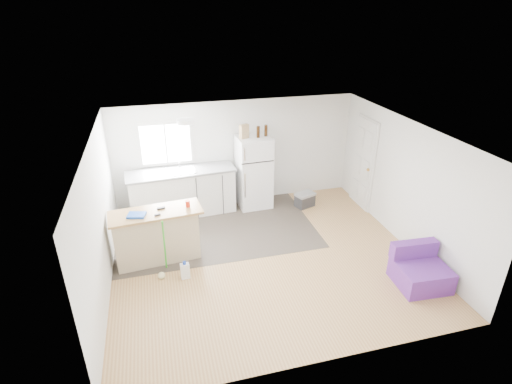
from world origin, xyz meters
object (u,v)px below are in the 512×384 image
Objects in this scene: red_cup at (188,204)px; blue_tray at (137,215)px; peninsula at (157,235)px; mop at (162,266)px; bottle_right at (266,131)px; cleaner_jug at (185,271)px; cooler at (305,200)px; purple_seat at (420,271)px; cardboard_box at (244,131)px; bottle_left at (258,132)px; kitchen_cabinets at (182,192)px; refrigerator at (254,172)px.

red_cup is 0.40× the size of blue_tray.
mop is (0.05, -0.58, -0.27)m from peninsula.
bottle_right is (2.53, 1.68, 1.28)m from peninsula.
blue_tray reaches higher than cleaner_jug.
cooler is 4.25× the size of red_cup.
mop is 9.51× the size of red_cup.
purple_seat is at bearing -20.79° from mop.
bottle_right reaches higher than cleaner_jug.
cooler is 2.15m from cardboard_box.
peninsula is 13.83× the size of red_cup.
cleaner_jug is at bearing -124.41° from cardboard_box.
blue_tray is at bearing -143.07° from cardboard_box.
bottle_left is (-1.89, 3.46, 1.54)m from purple_seat.
peninsula is 0.59m from blue_tray.
mop is (-3.32, -1.87, 0.06)m from cooler.
kitchen_cabinets is 1.66m from refrigerator.
bottle_left is 1.00× the size of bottle_right.
red_cup is (0.55, 0.61, 0.82)m from mop.
bottle_right reaches higher than peninsula.
cleaner_jug is 1.34× the size of bottle_left.
blue_tray is at bearing -172.25° from red_cup.
cooler is 1.94m from bottle_left.
blue_tray is (-0.89, -0.12, -0.04)m from red_cup.
kitchen_cabinets is at bearing 62.79° from blue_tray.
peninsula is 1.45× the size of mop.
peninsula is 4.95× the size of cleaner_jug.
bottle_left reaches higher than purple_seat.
cleaner_jug is 1.18m from red_cup.
red_cup reaches higher than cooler.
kitchen_cabinets is at bearing 89.49° from red_cup.
purple_seat is at bearing -28.96° from peninsula.
purple_seat reaches higher than cooler.
peninsula reaches higher than cooler.
cooler is 0.45× the size of mop.
cleaner_jug is at bearing -99.16° from kitchen_cabinets.
refrigerator is 0.96m from bottle_left.
peninsula is 3.12m from bottle_left.
bottle_right reaches higher than red_cup.
cardboard_box reaches higher than cooler.
bottle_left reaches higher than mop.
blue_tray is 3.41m from bottle_right.
mop is (-0.57, -2.25, -0.30)m from kitchen_cabinets.
cooler is at bearing 25.41° from mop.
cardboard_box is at bearing 52.15° from cleaner_jug.
cleaner_jug is at bearing 166.83° from purple_seat.
cleaner_jug is 1.27m from blue_tray.
kitchen_cabinets is at bearing 152.34° from cooler.
cardboard_box reaches higher than blue_tray.
purple_seat is at bearing -64.28° from bottle_right.
bottle_left and bottle_right have the same top height.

